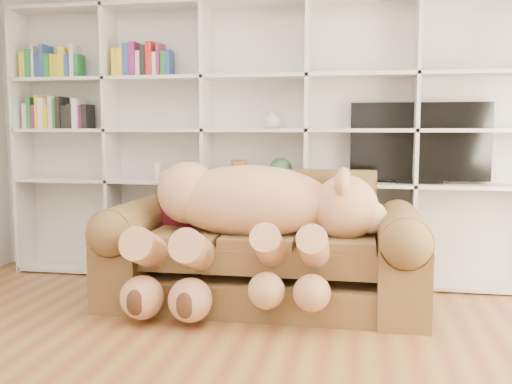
# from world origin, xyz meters

# --- Properties ---
(wall_back) EXTENTS (5.00, 0.02, 2.70)m
(wall_back) POSITION_xyz_m (0.00, 2.50, 1.35)
(wall_back) COLOR silver
(wall_back) RESTS_ON floor
(bookshelf) EXTENTS (4.43, 0.35, 2.40)m
(bookshelf) POSITION_xyz_m (-0.24, 2.36, 1.31)
(bookshelf) COLOR silver
(bookshelf) RESTS_ON floor
(sofa) EXTENTS (2.35, 1.01, 0.99)m
(sofa) POSITION_xyz_m (0.18, 1.65, 0.37)
(sofa) COLOR brown
(sofa) RESTS_ON floor
(teddy_bear) EXTENTS (1.78, 0.97, 1.03)m
(teddy_bear) POSITION_xyz_m (0.10, 1.45, 0.69)
(teddy_bear) COLOR tan
(teddy_bear) RESTS_ON sofa
(throw_pillow) EXTENTS (0.50, 0.35, 0.48)m
(throw_pillow) POSITION_xyz_m (-0.46, 1.81, 0.73)
(throw_pillow) COLOR #5B0F11
(throw_pillow) RESTS_ON sofa
(tv) EXTENTS (1.12, 0.18, 0.66)m
(tv) POSITION_xyz_m (1.36, 2.35, 1.19)
(tv) COLOR black
(tv) RESTS_ON bookshelf
(picture_frame) EXTENTS (0.14, 0.08, 0.17)m
(picture_frame) POSITION_xyz_m (-0.15, 2.30, 0.96)
(picture_frame) COLOR brown
(picture_frame) RESTS_ON bookshelf
(green_vase) EXTENTS (0.20, 0.20, 0.20)m
(green_vase) POSITION_xyz_m (0.21, 2.30, 0.97)
(green_vase) COLOR #2F5C3E
(green_vase) RESTS_ON bookshelf
(figurine_tall) EXTENTS (0.09, 0.09, 0.15)m
(figurine_tall) POSITION_xyz_m (-0.89, 2.30, 0.94)
(figurine_tall) COLOR beige
(figurine_tall) RESTS_ON bookshelf
(figurine_short) EXTENTS (0.09, 0.09, 0.12)m
(figurine_short) POSITION_xyz_m (-0.73, 2.30, 0.92)
(figurine_short) COLOR beige
(figurine_short) RESTS_ON bookshelf
(snow_globe) EXTENTS (0.11, 0.11, 0.11)m
(snow_globe) POSITION_xyz_m (-0.70, 2.30, 0.92)
(snow_globe) COLOR silver
(snow_globe) RESTS_ON bookshelf
(shelf_vase) EXTENTS (0.20, 0.20, 0.16)m
(shelf_vase) POSITION_xyz_m (0.14, 2.30, 1.40)
(shelf_vase) COLOR beige
(shelf_vase) RESTS_ON bookshelf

